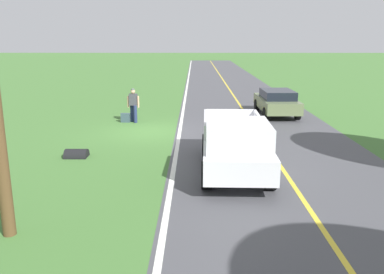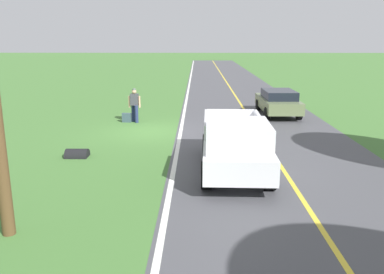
% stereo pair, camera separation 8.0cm
% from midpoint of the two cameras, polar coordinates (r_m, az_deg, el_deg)
% --- Properties ---
extents(ground_plane, '(200.00, 200.00, 0.00)m').
position_cam_midpoint_polar(ground_plane, '(18.55, -5.63, 0.77)').
color(ground_plane, '#427033').
extents(road_surface, '(7.56, 120.00, 0.00)m').
position_cam_midpoint_polar(road_surface, '(18.66, 9.61, 0.72)').
color(road_surface, '#47474C').
rests_on(road_surface, ground).
extents(lane_edge_line, '(0.16, 117.60, 0.00)m').
position_cam_midpoint_polar(lane_edge_line, '(18.45, -1.51, 0.77)').
color(lane_edge_line, silver).
rests_on(lane_edge_line, ground).
extents(lane_centre_line, '(0.14, 117.60, 0.00)m').
position_cam_midpoint_polar(lane_centre_line, '(18.65, 9.61, 0.72)').
color(lane_centre_line, gold).
rests_on(lane_centre_line, ground).
extents(hitchhiker_walking, '(0.62, 0.53, 1.75)m').
position_cam_midpoint_polar(hitchhiker_walking, '(20.63, -8.06, 4.81)').
color(hitchhiker_walking, navy).
rests_on(hitchhiker_walking, ground).
extents(suitcase_carried, '(0.47, 0.23, 0.47)m').
position_cam_midpoint_polar(suitcase_carried, '(20.78, -9.17, 2.74)').
color(suitcase_carried, '#384C56').
rests_on(suitcase_carried, ground).
extents(pickup_truck_passing, '(2.20, 5.45, 1.82)m').
position_cam_midpoint_polar(pickup_truck_passing, '(12.69, 6.37, -0.94)').
color(pickup_truck_passing, silver).
rests_on(pickup_truck_passing, ground).
extents(sedan_near_oncoming, '(1.99, 4.43, 1.41)m').
position_cam_midpoint_polar(sedan_near_oncoming, '(22.90, 12.25, 4.95)').
color(sedan_near_oncoming, '#66754C').
rests_on(sedan_near_oncoming, ground).
extents(drainage_culvert, '(0.80, 0.60, 0.60)m').
position_cam_midpoint_polar(drainage_culvert, '(15.15, -15.87, -2.73)').
color(drainage_culvert, black).
rests_on(drainage_culvert, ground).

